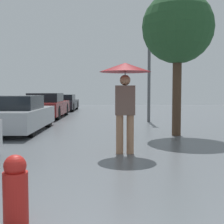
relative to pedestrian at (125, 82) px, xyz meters
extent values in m
cylinder|color=#9E7051|center=(-0.11, 0.00, -1.14)|extent=(0.16, 0.16, 0.84)
cylinder|color=#9E7051|center=(0.11, 0.00, -1.14)|extent=(0.16, 0.16, 0.84)
cube|color=brown|center=(0.00, 0.00, -0.40)|extent=(0.42, 0.25, 0.63)
sphere|color=#9E7051|center=(0.00, 0.00, 0.03)|extent=(0.23, 0.23, 0.23)
cylinder|color=#515456|center=(0.00, 0.00, -0.13)|extent=(0.02, 0.02, 0.67)
cone|color=maroon|center=(0.00, 0.00, 0.31)|extent=(1.11, 1.11, 0.19)
cube|color=#9EA3A8|center=(-3.46, 3.76, -1.10)|extent=(1.81, 4.20, 0.61)
cube|color=black|center=(-3.46, 3.55, -0.57)|extent=(1.54, 1.89, 0.44)
cylinder|color=black|center=(-4.28, 5.07, -1.28)|extent=(0.18, 0.56, 0.56)
cylinder|color=black|center=(-2.64, 5.07, -1.28)|extent=(0.18, 0.56, 0.56)
cylinder|color=black|center=(-2.64, 2.46, -1.28)|extent=(0.18, 0.56, 0.56)
cube|color=maroon|center=(-3.55, 9.34, -1.06)|extent=(1.74, 4.56, 0.62)
cube|color=black|center=(-3.55, 9.12, -0.53)|extent=(1.48, 2.05, 0.44)
cylinder|color=black|center=(-4.34, 10.76, -1.22)|extent=(0.18, 0.68, 0.68)
cylinder|color=black|center=(-2.77, 10.76, -1.22)|extent=(0.18, 0.68, 0.68)
cylinder|color=black|center=(-4.34, 7.93, -1.22)|extent=(0.18, 0.68, 0.68)
cylinder|color=black|center=(-2.77, 7.93, -1.22)|extent=(0.18, 0.68, 0.68)
cube|color=black|center=(-3.50, 15.22, -1.11)|extent=(1.63, 4.21, 0.55)
cube|color=black|center=(-3.50, 15.01, -0.64)|extent=(1.38, 1.90, 0.40)
cylinder|color=black|center=(-4.23, 16.53, -1.25)|extent=(0.18, 0.62, 0.62)
cylinder|color=black|center=(-2.77, 16.53, -1.25)|extent=(0.18, 0.62, 0.62)
cylinder|color=black|center=(-4.23, 13.91, -1.25)|extent=(0.18, 0.62, 0.62)
cylinder|color=black|center=(-2.77, 13.91, -1.25)|extent=(0.18, 0.62, 0.62)
cylinder|color=#473323|center=(1.72, 2.78, -0.22)|extent=(0.27, 0.27, 2.68)
sphere|color=#234C28|center=(1.72, 2.78, 1.71)|extent=(2.16, 2.16, 2.16)
cylinder|color=#515456|center=(1.41, 7.04, 0.50)|extent=(0.13, 0.13, 4.11)
sphere|color=beige|center=(1.41, 7.04, 2.63)|extent=(0.27, 0.27, 0.27)
cylinder|color=#B21E19|center=(-1.29, -3.59, -1.29)|extent=(0.25, 0.25, 0.54)
sphere|color=#B21E19|center=(-1.29, -3.59, -0.95)|extent=(0.23, 0.23, 0.23)
camera|label=1|loc=(-0.34, -6.70, -0.20)|focal=50.00mm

